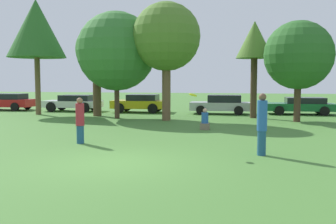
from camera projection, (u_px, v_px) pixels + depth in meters
name	position (u px, v px, depth m)	size (l,w,h in m)	color
ground_plane	(116.00, 163.00, 10.80)	(120.00, 120.00, 0.00)	#477A33
person_thrower	(80.00, 120.00, 14.03)	(0.31, 0.31, 1.68)	navy
person_catcher	(262.00, 124.00, 11.78)	(0.31, 0.31, 1.91)	navy
frisbee	(193.00, 95.00, 12.21)	(0.26, 0.25, 0.14)	yellow
bystander_sitting	(205.00, 121.00, 18.03)	(0.43, 0.36, 1.01)	#726651
tree_0	(36.00, 29.00, 25.59)	(3.86, 3.86, 7.70)	brown
tree_1	(96.00, 51.00, 24.63)	(2.64, 2.64, 5.80)	brown
tree_2	(116.00, 51.00, 23.14)	(4.76, 4.76, 6.44)	#473323
tree_3	(166.00, 37.00, 21.87)	(3.91, 3.91, 6.75)	brown
tree_4	(255.00, 42.00, 23.34)	(2.25, 2.25, 5.90)	#473323
tree_5	(299.00, 55.00, 21.22)	(3.79, 3.79, 5.60)	#473323
parked_car_red	(6.00, 101.00, 29.98)	(4.44, 2.09, 1.28)	red
parked_car_white	(74.00, 102.00, 28.79)	(4.27, 2.10, 1.22)	silver
parked_car_yellow	(140.00, 103.00, 27.81)	(3.91, 2.12, 1.29)	gold
parked_car_silver	(221.00, 104.00, 26.46)	(4.11, 1.95, 1.31)	#B2B2B7
parked_car_green	(301.00, 105.00, 26.16)	(4.65, 2.19, 1.15)	#196633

